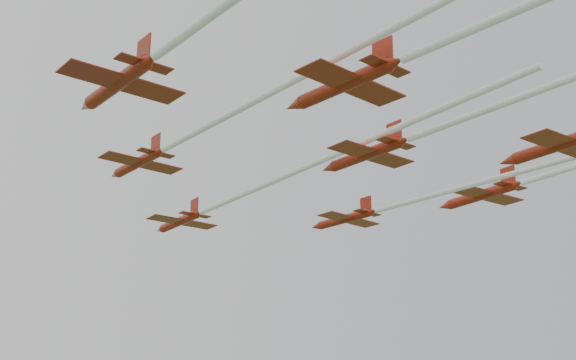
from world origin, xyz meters
TOP-DOWN VIEW (x-y plane):
  - jet_lead at (0.51, 11.16)m, footprint 8.70×59.30m
  - jet_row2_left at (-10.98, -4.39)m, footprint 9.13×59.73m
  - jet_row2_right at (15.65, -7.44)m, footprint 12.83×63.55m
  - jet_row3_left at (-20.64, -15.39)m, footprint 9.87×48.73m
  - jet_row3_mid at (3.89, -22.38)m, footprint 9.97×60.76m

SIDE VIEW (x-z plane):
  - jet_row2_right at x=15.65m, z-range 56.31..58.71m
  - jet_row3_mid at x=3.89m, z-range 56.83..59.45m
  - jet_lead at x=0.51m, z-range 57.54..60.13m
  - jet_row3_left at x=-20.64m, z-range 58.18..61.09m
  - jet_row2_left at x=-10.98m, z-range 58.45..60.94m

